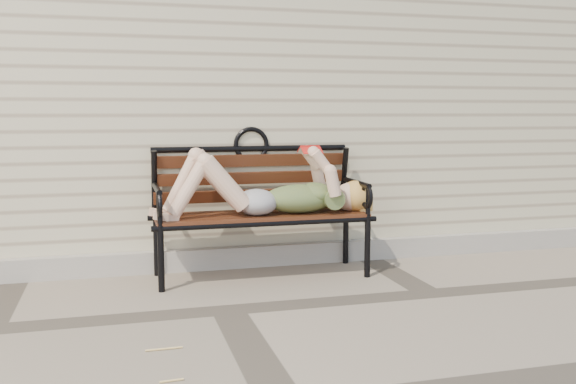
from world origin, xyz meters
name	(u,v)px	position (x,y,z in m)	size (l,w,h in m)	color
ground	(228,310)	(0.00, 0.00, 0.00)	(80.00, 80.00, 0.00)	gray
house_wall	(173,71)	(0.00, 3.00, 1.50)	(8.00, 4.00, 3.00)	beige
foundation_strip	(204,259)	(0.00, 0.97, 0.07)	(8.00, 0.10, 0.15)	#AAA399
garden_bench	(258,192)	(0.35, 0.78, 0.56)	(1.55, 0.62, 1.00)	black
reading_woman	(264,189)	(0.36, 0.65, 0.59)	(1.46, 0.33, 0.46)	#093744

